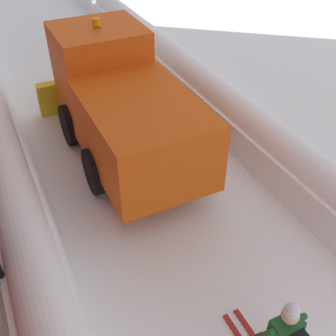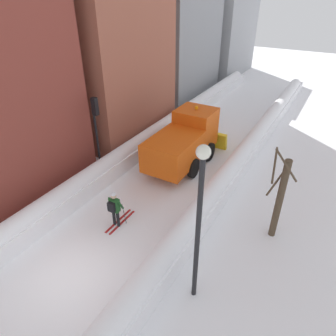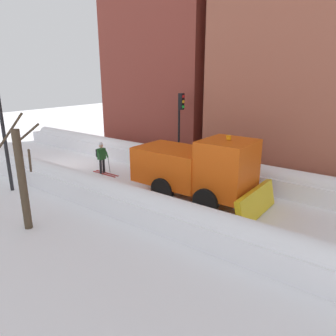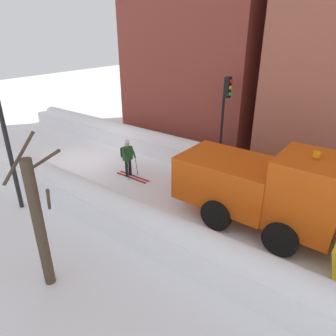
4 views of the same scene
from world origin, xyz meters
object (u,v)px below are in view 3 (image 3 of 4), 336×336
(street_lamp, at_px, (1,116))
(bare_tree_near, at_px, (22,177))
(plow_truck, at_px, (198,168))
(traffic_light_pole, at_px, (181,117))
(skier, at_px, (102,156))

(street_lamp, height_order, bare_tree_near, street_lamp)
(street_lamp, bearing_deg, bare_tree_near, 69.59)
(plow_truck, relative_size, street_lamp, 1.03)
(plow_truck, height_order, street_lamp, street_lamp)
(plow_truck, distance_m, traffic_light_pole, 5.07)
(bare_tree_near, bearing_deg, street_lamp, -110.41)
(skier, distance_m, traffic_light_pole, 4.99)
(skier, xyz_separation_m, bare_tree_near, (6.11, 2.87, 0.96))
(skier, relative_size, street_lamp, 0.31)
(plow_truck, bearing_deg, skier, -90.60)
(traffic_light_pole, distance_m, bare_tree_near, 9.54)
(skier, bearing_deg, traffic_light_pole, 137.89)
(skier, xyz_separation_m, street_lamp, (4.50, -1.44, 2.62))
(street_lamp, relative_size, bare_tree_near, 1.39)
(skier, distance_m, street_lamp, 5.41)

